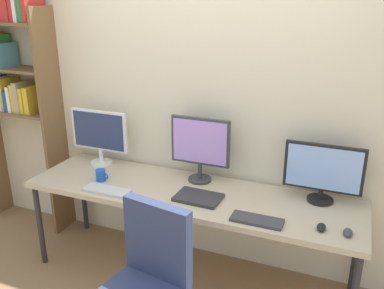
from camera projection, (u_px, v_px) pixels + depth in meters
The scene contains 12 objects.
wall_back at pixel (210, 104), 3.20m from camera, with size 4.87×0.10×2.60m.
desk at pixel (189, 197), 3.04m from camera, with size 2.47×0.68×0.74m.
bookshelf at pixel (8, 72), 3.63m from camera, with size 0.83×0.28×2.19m.
monitor_left at pixel (99, 134), 3.44m from camera, with size 0.51×0.18×0.47m.
monitor_center at pixel (200, 146), 3.11m from camera, with size 0.46×0.18×0.50m.
monitor_right at pixel (323, 171), 2.81m from camera, with size 0.53×0.18×0.42m.
keyboard_left at pixel (107, 190), 3.02m from camera, with size 0.35×0.13×0.02m, color silver.
keyboard_right at pixel (257, 220), 2.62m from camera, with size 0.33×0.13×0.02m, color #38383D.
mouse_left_side at pixel (321, 227), 2.53m from camera, with size 0.06×0.10×0.03m, color black.
mouse_right_side at pixel (348, 233), 2.47m from camera, with size 0.06×0.10×0.03m, color #38383D.
laptop_closed at pixel (198, 197), 2.91m from camera, with size 0.32×0.22×0.02m, color #2D2D2D.
coffee_mug at pixel (101, 175), 3.19m from camera, with size 0.11×0.08×0.09m.
Camera 1 is at (1.05, -1.92, 2.09)m, focal length 38.70 mm.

